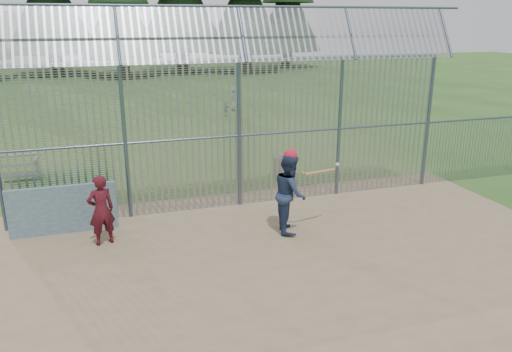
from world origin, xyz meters
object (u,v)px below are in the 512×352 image
object	(u,v)px
batter	(290,193)
trash_can	(281,167)
dugout_wall	(63,210)
onlooker	(101,210)

from	to	relation	value
batter	trash_can	xyz separation A→B (m)	(1.33, 4.18, -0.61)
dugout_wall	trash_can	bearing A→B (deg)	21.90
trash_can	dugout_wall	bearing A→B (deg)	-158.10
dugout_wall	onlooker	xyz separation A→B (m)	(0.88, -0.94, 0.23)
batter	onlooker	xyz separation A→B (m)	(-4.38, 0.59, -0.14)
batter	onlooker	distance (m)	4.42
onlooker	trash_can	distance (m)	6.76
trash_can	batter	bearing A→B (deg)	-107.62
dugout_wall	onlooker	world-z (taller)	onlooker
dugout_wall	onlooker	distance (m)	1.31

